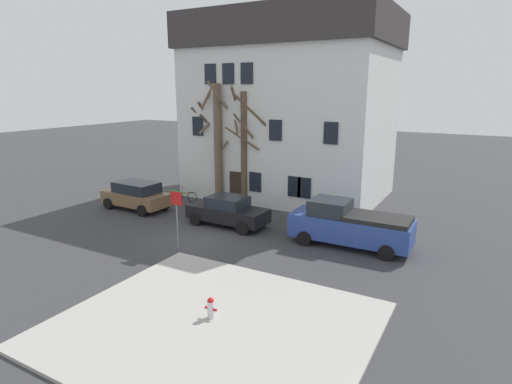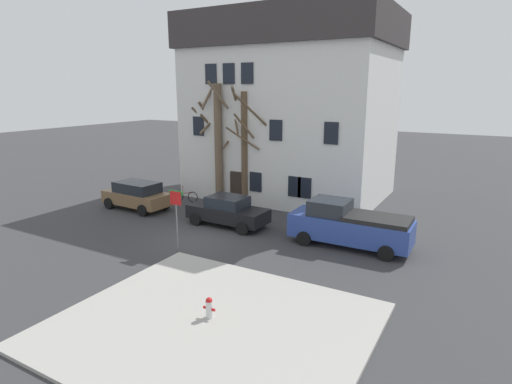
{
  "view_description": "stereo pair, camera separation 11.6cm",
  "coord_description": "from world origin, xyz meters",
  "views": [
    {
      "loc": [
        11.92,
        -15.41,
        7.12
      ],
      "look_at": [
        1.73,
        2.76,
        2.01
      ],
      "focal_mm": 29.58,
      "sensor_mm": 36.0,
      "label": 1
    },
    {
      "loc": [
        12.02,
        -15.36,
        7.12
      ],
      "look_at": [
        1.73,
        2.76,
        2.01
      ],
      "focal_mm": 29.58,
      "sensor_mm": 36.0,
      "label": 2
    }
  ],
  "objects": [
    {
      "name": "ground_plane",
      "position": [
        0.0,
        0.0,
        0.0
      ],
      "size": [
        120.0,
        120.0,
        0.0
      ],
      "primitive_type": "plane",
      "color": "#38383A"
    },
    {
      "name": "sidewalk_slab",
      "position": [
        5.1,
        -5.94,
        0.06
      ],
      "size": [
        9.3,
        8.08,
        0.12
      ],
      "primitive_type": "cube",
      "color": "#A8A59E",
      "rests_on": "ground_plane"
    },
    {
      "name": "building_main",
      "position": [
        -0.12,
        10.72,
        5.98
      ],
      "size": [
        12.93,
        8.94,
        11.79
      ],
      "color": "white",
      "rests_on": "ground_plane"
    },
    {
      "name": "tree_bare_near",
      "position": [
        -4.46,
        7.46,
        3.05
      ],
      "size": [
        2.08,
        2.98,
        6.35
      ],
      "color": "brown",
      "rests_on": "ground_plane"
    },
    {
      "name": "tree_bare_mid",
      "position": [
        -2.93,
        6.28,
        4.2
      ],
      "size": [
        2.9,
        2.49,
        8.6
      ],
      "color": "brown",
      "rests_on": "ground_plane"
    },
    {
      "name": "tree_bare_far",
      "position": [
        -1.44,
        7.04,
        3.03
      ],
      "size": [
        2.73,
        2.77,
        6.15
      ],
      "color": "brown",
      "rests_on": "ground_plane"
    },
    {
      "name": "tree_bare_end",
      "position": [
        -1.1,
        6.47,
        3.78
      ],
      "size": [
        2.12,
        3.46,
        7.35
      ],
      "color": "brown",
      "rests_on": "ground_plane"
    },
    {
      "name": "car_brown_wagon",
      "position": [
        -6.48,
        2.59,
        0.88
      ],
      "size": [
        4.36,
        2.23,
        1.68
      ],
      "color": "brown",
      "rests_on": "ground_plane"
    },
    {
      "name": "car_black_sedan",
      "position": [
        0.08,
        2.6,
        0.81
      ],
      "size": [
        4.42,
        2.03,
        1.61
      ],
      "color": "black",
      "rests_on": "ground_plane"
    },
    {
      "name": "pickup_truck_blue",
      "position": [
        6.61,
        2.85,
        1.02
      ],
      "size": [
        5.54,
        2.16,
        2.1
      ],
      "color": "#2D4799",
      "rests_on": "ground_plane"
    },
    {
      "name": "fire_hydrant",
      "position": [
        4.84,
        -5.7,
        0.47
      ],
      "size": [
        0.42,
        0.22,
        0.69
      ],
      "color": "silver",
      "rests_on": "sidewalk_slab"
    },
    {
      "name": "street_sign_pole",
      "position": [
        0.12,
        -1.55,
        1.96
      ],
      "size": [
        0.76,
        0.07,
        2.8
      ],
      "color": "slate",
      "rests_on": "ground_plane"
    },
    {
      "name": "bicycle_leaning",
      "position": [
        -4.99,
        5.36,
        0.37
      ],
      "size": [
        1.74,
        0.31,
        1.03
      ],
      "color": "black",
      "rests_on": "ground_plane"
    }
  ]
}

